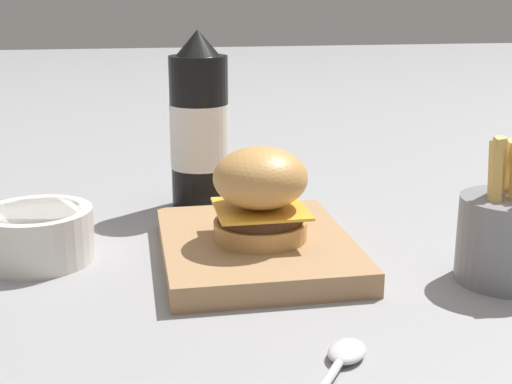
# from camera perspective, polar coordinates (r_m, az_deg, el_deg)

# --- Properties ---
(ground_plane) EXTENTS (6.00, 6.00, 0.00)m
(ground_plane) POSITION_cam_1_polar(r_m,az_deg,el_deg) (0.73, -5.05, -6.85)
(ground_plane) COLOR gray
(serving_board) EXTENTS (0.25, 0.20, 0.03)m
(serving_board) POSITION_cam_1_polar(r_m,az_deg,el_deg) (0.77, 0.00, -4.48)
(serving_board) COLOR #A37A51
(serving_board) RESTS_ON ground_plane
(burger) EXTENTS (0.10, 0.10, 0.10)m
(burger) POSITION_cam_1_polar(r_m,az_deg,el_deg) (0.75, 0.35, -0.11)
(burger) COLOR tan
(burger) RESTS_ON serving_board
(ketchup_bottle) EXTENTS (0.08, 0.08, 0.23)m
(ketchup_bottle) POSITION_cam_1_polar(r_m,az_deg,el_deg) (0.94, -4.55, 5.09)
(ketchup_bottle) COLOR black
(ketchup_bottle) RESTS_ON ground_plane
(fries_basket) EXTENTS (0.10, 0.10, 0.15)m
(fries_basket) POSITION_cam_1_polar(r_m,az_deg,el_deg) (0.75, 19.48, -3.32)
(fries_basket) COLOR slate
(fries_basket) RESTS_ON ground_plane
(side_bowl) EXTENTS (0.12, 0.12, 0.06)m
(side_bowl) POSITION_cam_1_polar(r_m,az_deg,el_deg) (0.80, -17.08, -3.20)
(side_bowl) COLOR silver
(side_bowl) RESTS_ON ground_plane
(spoon) EXTENTS (0.16, 0.11, 0.01)m
(spoon) POSITION_cam_1_polar(r_m,az_deg,el_deg) (0.56, 6.40, -13.81)
(spoon) COLOR silver
(spoon) RESTS_ON ground_plane
(ketchup_puddle) EXTENTS (0.05, 0.05, 0.00)m
(ketchup_puddle) POSITION_cam_1_polar(r_m,az_deg,el_deg) (0.96, 0.81, -0.96)
(ketchup_puddle) COLOR #B21E14
(ketchup_puddle) RESTS_ON ground_plane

